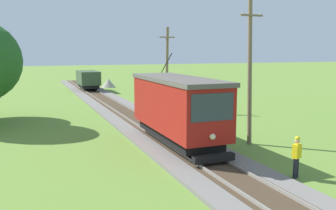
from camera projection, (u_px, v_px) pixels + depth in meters
red_tram at (177, 107)px, 19.76m from camera, size 2.60×8.54×4.79m
freight_car at (88, 79)px, 47.13m from camera, size 2.40×5.20×2.31m
utility_pole_near_tram at (250, 70)px, 20.16m from camera, size 1.40×0.61×8.12m
utility_pole_mid at (167, 68)px, 31.86m from camera, size 1.40×0.59×7.27m
gravel_pile at (108, 83)px, 52.41m from camera, size 2.04×2.04×1.23m
track_worker at (297, 155)px, 14.97m from camera, size 0.44×0.36×1.78m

